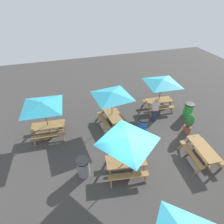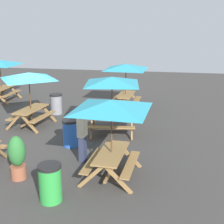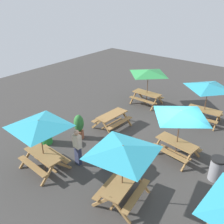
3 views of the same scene
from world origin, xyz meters
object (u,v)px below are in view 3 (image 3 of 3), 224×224
Objects in this scene: picnic_table_1 at (123,153)px; picnic_table_7 at (148,75)px; trash_bin_gray at (217,169)px; picnic_table_2 at (180,117)px; trash_bin_blue at (111,156)px; picnic_table_3 at (39,127)px; picnic_table_4 at (208,89)px; picnic_table_0 at (112,118)px; person_standing at (78,146)px; trash_bin_green at (46,134)px; potted_plant_0 at (79,126)px.

picnic_table_1 and picnic_table_7 have the same top height.
picnic_table_1 is at bearing -125.79° from trash_bin_gray.
picnic_table_1 is 1.20× the size of picnic_table_2.
trash_bin_blue and trash_bin_gray have the same top height.
trash_bin_gray is at bearing 26.91° from trash_bin_blue.
picnic_table_2 is 5.70m from picnic_table_3.
picnic_table_0 is at bearing -138.96° from picnic_table_4.
picnic_table_7 is 2.38× the size of trash_bin_blue.
picnic_table_7 is 1.40× the size of person_standing.
picnic_table_1 is 2.86× the size of trash_bin_gray.
picnic_table_0 is at bearing 64.69° from trash_bin_green.
picnic_table_3 is 2.88× the size of trash_bin_green.
picnic_table_3 is 1.21× the size of picnic_table_7.
picnic_table_4 is (0.14, 7.50, 0.00)m from picnic_table_1.
trash_bin_gray is 6.47m from potted_plant_0.
picnic_table_4 is at bearing -1.17° from picnic_table_7.
potted_plant_0 is at bearing 166.34° from picnic_table_0.
picnic_table_2 and picnic_table_3 have the same top height.
picnic_table_2 is 2.38× the size of trash_bin_green.
picnic_table_3 is 8.91m from picnic_table_4.
picnic_table_2 is at bearing 50.60° from picnic_table_3.
picnic_table_0 is 1.92× the size of trash_bin_green.
picnic_table_1 is 2.18× the size of potted_plant_0.
picnic_table_2 is 1.81× the size of potted_plant_0.
person_standing is (0.85, -3.39, 0.32)m from picnic_table_0.
picnic_table_2 reaches higher than trash_bin_green.
trash_bin_gray is 7.70m from trash_bin_green.
potted_plant_0 is (0.93, 1.32, 0.18)m from trash_bin_green.
picnic_table_4 is 7.09m from potted_plant_0.
picnic_table_3 is at bearing -176.55° from picnic_table_0.
trash_bin_green is at bearing -161.13° from trash_bin_gray.
picnic_table_1 is at bearing -63.83° from picnic_table_7.
trash_bin_blue is 1.44m from person_standing.
trash_bin_gray is at bearing -36.56° from picnic_table_7.
person_standing is at bearing -146.65° from trash_bin_blue.
picnic_table_7 is 2.38× the size of trash_bin_gray.
trash_bin_blue and trash_bin_green have the same top height.
person_standing is (2.37, -0.18, 0.39)m from trash_bin_green.
person_standing is at bearing 72.26° from picnic_table_1.
trash_bin_gray is (2.12, -4.36, -1.49)m from picnic_table_4.
person_standing reaches higher than picnic_table_0.
picnic_table_3 is 2.96m from potted_plant_0.
picnic_table_2 is at bearing 19.54° from potted_plant_0.
picnic_table_2 is at bearing -90.68° from picnic_table_4.
picnic_table_7 is at bearing 174.21° from picnic_table_4.
potted_plant_0 reaches higher than trash_bin_blue.
trash_bin_blue is 1.00× the size of trash_bin_gray.
potted_plant_0 is (-4.09, 1.97, -1.32)m from picnic_table_1.
trash_bin_blue is at bearing -120.83° from picnic_table_2.
picnic_table_1 is 1.20× the size of picnic_table_7.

